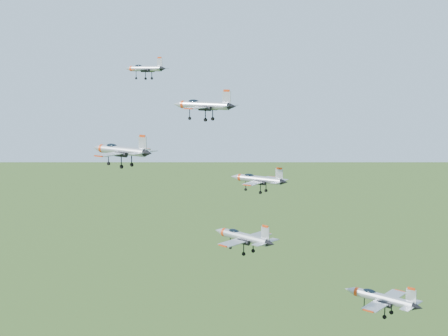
% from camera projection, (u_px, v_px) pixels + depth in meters
% --- Properties ---
extents(jet_lead, '(10.47, 8.73, 2.80)m').
position_uv_depth(jet_lead, '(145.00, 68.00, 122.46)').
color(jet_lead, '#9A9EA6').
extents(jet_left_high, '(12.68, 10.51, 3.39)m').
position_uv_depth(jet_left_high, '(203.00, 105.00, 104.81)').
color(jet_left_high, '#9A9EA6').
extents(jet_right_high, '(12.79, 10.70, 3.42)m').
position_uv_depth(jet_right_high, '(121.00, 150.00, 98.00)').
color(jet_right_high, '#9A9EA6').
extents(jet_left_low, '(11.68, 9.70, 3.12)m').
position_uv_depth(jet_left_low, '(258.00, 179.00, 111.66)').
color(jet_left_low, '#9A9EA6').
extents(jet_right_low, '(11.55, 9.84, 3.15)m').
position_uv_depth(jet_right_low, '(243.00, 237.00, 92.32)').
color(jet_right_low, '#9A9EA6').
extents(jet_trail, '(13.24, 11.21, 3.58)m').
position_uv_depth(jet_trail, '(381.00, 298.00, 98.31)').
color(jet_trail, '#9A9EA6').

